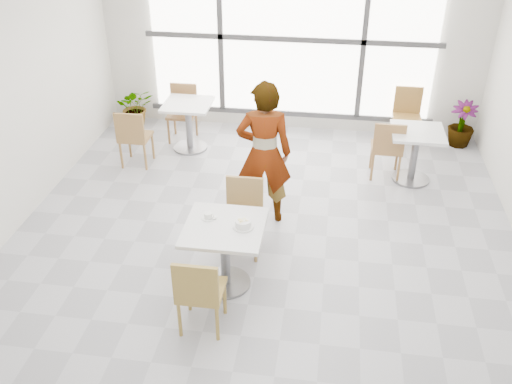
# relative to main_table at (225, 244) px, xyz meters

# --- Properties ---
(floor) EXTENTS (7.00, 7.00, 0.00)m
(floor) POSITION_rel_main_table_xyz_m (0.28, 0.59, -0.52)
(floor) COLOR #9E9EA5
(floor) RESTS_ON ground
(wall_back) EXTENTS (6.00, 0.00, 6.00)m
(wall_back) POSITION_rel_main_table_xyz_m (0.28, 4.09, 0.98)
(wall_back) COLOR silver
(wall_back) RESTS_ON ground
(window) EXTENTS (4.60, 0.07, 2.52)m
(window) POSITION_rel_main_table_xyz_m (0.28, 4.02, 0.98)
(window) COLOR white
(window) RESTS_ON ground
(main_table) EXTENTS (0.80, 0.80, 0.75)m
(main_table) POSITION_rel_main_table_xyz_m (0.00, 0.00, 0.00)
(main_table) COLOR silver
(main_table) RESTS_ON ground
(chair_near) EXTENTS (0.42, 0.42, 0.87)m
(chair_near) POSITION_rel_main_table_xyz_m (-0.11, -0.70, -0.02)
(chair_near) COLOR olive
(chair_near) RESTS_ON ground
(chair_far) EXTENTS (0.42, 0.42, 0.87)m
(chair_far) POSITION_rel_main_table_xyz_m (0.08, 0.68, -0.02)
(chair_far) COLOR #9C7845
(chair_far) RESTS_ON ground
(oatmeal_bowl) EXTENTS (0.21, 0.21, 0.10)m
(oatmeal_bowl) POSITION_rel_main_table_xyz_m (0.19, 0.00, 0.27)
(oatmeal_bowl) COLOR silver
(oatmeal_bowl) RESTS_ON main_table
(coffee_cup) EXTENTS (0.16, 0.13, 0.07)m
(coffee_cup) POSITION_rel_main_table_xyz_m (-0.19, 0.11, 0.26)
(coffee_cup) COLOR silver
(coffee_cup) RESTS_ON main_table
(person) EXTENTS (0.71, 0.51, 1.80)m
(person) POSITION_rel_main_table_xyz_m (0.23, 1.32, 0.38)
(person) COLOR black
(person) RESTS_ON ground
(bg_table_left) EXTENTS (0.70, 0.70, 0.75)m
(bg_table_left) POSITION_rel_main_table_xyz_m (-1.16, 3.07, -0.04)
(bg_table_left) COLOR white
(bg_table_left) RESTS_ON ground
(bg_table_right) EXTENTS (0.70, 0.70, 0.75)m
(bg_table_right) POSITION_rel_main_table_xyz_m (2.15, 2.56, -0.04)
(bg_table_right) COLOR silver
(bg_table_right) RESTS_ON ground
(bg_chair_left_near) EXTENTS (0.42, 0.42, 0.87)m
(bg_chair_left_near) POSITION_rel_main_table_xyz_m (-1.80, 2.40, -0.02)
(bg_chair_left_near) COLOR olive
(bg_chair_left_near) RESTS_ON ground
(bg_chair_left_far) EXTENTS (0.42, 0.42, 0.87)m
(bg_chair_left_far) POSITION_rel_main_table_xyz_m (-1.34, 3.44, -0.02)
(bg_chair_left_far) COLOR #9A6B3C
(bg_chair_left_far) RESTS_ON ground
(bg_chair_right_near) EXTENTS (0.42, 0.42, 0.87)m
(bg_chair_right_near) POSITION_rel_main_table_xyz_m (1.77, 2.56, -0.02)
(bg_chair_right_near) COLOR olive
(bg_chair_right_near) RESTS_ON ground
(bg_chair_right_far) EXTENTS (0.42, 0.42, 0.87)m
(bg_chair_right_far) POSITION_rel_main_table_xyz_m (2.14, 3.81, -0.02)
(bg_chair_right_far) COLOR olive
(bg_chair_right_far) RESTS_ON ground
(plant_left) EXTENTS (0.75, 0.71, 0.66)m
(plant_left) POSITION_rel_main_table_xyz_m (-2.25, 3.78, -0.19)
(plant_left) COLOR #4C864E
(plant_left) RESTS_ON ground
(plant_right) EXTENTS (0.49, 0.49, 0.72)m
(plant_right) POSITION_rel_main_table_xyz_m (2.98, 3.79, -0.16)
(plant_right) COLOR #44883E
(plant_right) RESTS_ON ground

